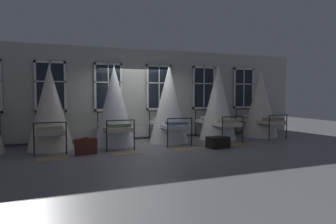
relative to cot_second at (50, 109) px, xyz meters
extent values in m
plane|color=slate|center=(2.82, -0.13, -1.20)|extent=(25.62, 25.62, 0.00)
cube|color=#B2B7AD|center=(2.82, 1.16, 0.42)|extent=(13.81, 0.10, 3.23)
cube|color=silver|center=(-1.37, 1.05, 0.66)|extent=(0.07, 0.06, 1.64)
cube|color=black|center=(0.04, 1.05, 0.66)|extent=(0.96, 0.02, 1.64)
cube|color=silver|center=(0.04, 1.05, -0.13)|extent=(0.96, 0.06, 0.07)
cube|color=silver|center=(0.04, 1.05, 1.44)|extent=(0.96, 0.06, 0.07)
cube|color=silver|center=(-0.41, 1.05, 0.66)|extent=(0.07, 0.06, 1.64)
cube|color=silver|center=(0.48, 1.05, 0.66)|extent=(0.07, 0.06, 1.64)
cube|color=silver|center=(0.04, 1.05, 0.66)|extent=(0.04, 0.06, 1.64)
cube|color=silver|center=(0.04, 1.05, 0.82)|extent=(0.96, 0.06, 0.04)
cube|color=black|center=(1.89, 1.05, 0.66)|extent=(0.96, 0.02, 1.64)
cube|color=silver|center=(1.89, 1.05, -0.13)|extent=(0.96, 0.06, 0.07)
cube|color=silver|center=(1.89, 1.05, 1.44)|extent=(0.96, 0.06, 0.07)
cube|color=silver|center=(1.45, 1.05, 0.66)|extent=(0.07, 0.06, 1.64)
cube|color=silver|center=(2.34, 1.05, 0.66)|extent=(0.07, 0.06, 1.64)
cube|color=silver|center=(1.89, 1.05, 0.66)|extent=(0.04, 0.06, 1.64)
cube|color=silver|center=(1.89, 1.05, 0.82)|extent=(0.96, 0.06, 0.04)
cube|color=black|center=(3.75, 1.05, 0.66)|extent=(0.96, 0.02, 1.64)
cube|color=silver|center=(3.75, 1.05, -0.13)|extent=(0.96, 0.06, 0.07)
cube|color=silver|center=(3.75, 1.05, 1.44)|extent=(0.96, 0.06, 0.07)
cube|color=silver|center=(3.30, 1.05, 0.66)|extent=(0.07, 0.06, 1.64)
cube|color=silver|center=(4.20, 1.05, 0.66)|extent=(0.07, 0.06, 1.64)
cube|color=silver|center=(3.75, 1.05, 0.66)|extent=(0.04, 0.06, 1.64)
cube|color=silver|center=(3.75, 1.05, 0.82)|extent=(0.96, 0.06, 0.04)
cube|color=black|center=(5.61, 1.05, 0.66)|extent=(0.96, 0.02, 1.64)
cube|color=silver|center=(5.61, 1.05, -0.13)|extent=(0.96, 0.06, 0.07)
cube|color=silver|center=(5.61, 1.05, 1.44)|extent=(0.96, 0.06, 0.07)
cube|color=silver|center=(5.16, 1.05, 0.66)|extent=(0.07, 0.06, 1.64)
cube|color=silver|center=(6.06, 1.05, 0.66)|extent=(0.07, 0.06, 1.64)
cube|color=silver|center=(5.61, 1.05, 0.66)|extent=(0.04, 0.06, 1.64)
cube|color=silver|center=(5.61, 1.05, 0.82)|extent=(0.96, 0.06, 0.04)
cube|color=black|center=(7.47, 1.05, 0.66)|extent=(0.96, 0.02, 1.64)
cube|color=silver|center=(7.47, 1.05, -0.13)|extent=(0.96, 0.06, 0.07)
cube|color=silver|center=(7.47, 1.05, 1.44)|extent=(0.96, 0.06, 0.07)
cube|color=silver|center=(7.02, 1.05, 0.66)|extent=(0.07, 0.06, 1.64)
cube|color=silver|center=(7.91, 1.05, 0.66)|extent=(0.07, 0.06, 1.64)
cube|color=silver|center=(7.47, 1.05, 0.66)|extent=(0.04, 0.06, 1.64)
cube|color=silver|center=(7.47, 1.05, 0.82)|extent=(0.96, 0.06, 0.04)
cube|color=silver|center=(2.82, 1.03, -0.95)|extent=(9.89, 0.10, 0.36)
cylinder|color=black|center=(-1.43, 0.96, -0.70)|extent=(0.04, 0.04, 1.00)
cylinder|color=black|center=(-0.39, 0.95, -0.70)|extent=(0.04, 0.04, 1.00)
cylinder|color=black|center=(0.41, 0.95, -0.70)|extent=(0.04, 0.04, 1.00)
cylinder|color=black|center=(-0.41, -0.95, -0.76)|extent=(0.04, 0.04, 0.87)
cylinder|color=black|center=(0.39, -0.96, -0.76)|extent=(0.04, 0.04, 0.87)
cylinder|color=black|center=(-0.40, 0.00, -0.68)|extent=(0.05, 1.90, 0.03)
cylinder|color=black|center=(0.40, -0.01, -0.68)|extent=(0.05, 1.90, 0.03)
cylinder|color=black|center=(0.01, 0.95, -0.19)|extent=(0.79, 0.04, 0.03)
cylinder|color=black|center=(-0.01, -0.95, -0.32)|extent=(0.79, 0.04, 0.03)
cube|color=#B7B2A3|center=(0.00, 0.00, -0.61)|extent=(0.83, 1.93, 0.13)
ellipsoid|color=beige|center=(0.01, 0.71, -0.47)|extent=(0.61, 0.41, 0.14)
cube|color=tan|center=(-0.01, -0.69, -0.49)|extent=(0.66, 0.37, 0.10)
cone|color=silver|center=(0.00, 0.00, 0.04)|extent=(1.31, 1.31, 2.47)
cylinder|color=black|center=(1.51, 0.95, -0.70)|extent=(0.04, 0.04, 1.00)
cylinder|color=black|center=(2.30, 0.93, -0.70)|extent=(0.04, 0.04, 1.00)
cylinder|color=black|center=(1.46, -0.96, -0.76)|extent=(0.04, 0.04, 0.87)
cylinder|color=black|center=(2.25, -0.98, -0.76)|extent=(0.04, 0.04, 0.87)
cylinder|color=black|center=(1.48, -0.01, -0.68)|extent=(0.08, 1.90, 0.03)
cylinder|color=black|center=(2.28, -0.02, -0.68)|extent=(0.08, 1.90, 0.03)
cylinder|color=black|center=(1.90, 0.94, -0.19)|extent=(0.79, 0.05, 0.03)
cylinder|color=black|center=(1.86, -0.97, -0.32)|extent=(0.79, 0.05, 0.03)
cube|color=beige|center=(1.88, -0.02, -0.61)|extent=(0.86, 1.94, 0.13)
ellipsoid|color=silver|center=(1.90, 0.70, -0.47)|extent=(0.62, 0.41, 0.14)
cube|color=slate|center=(1.86, -0.71, -0.49)|extent=(0.66, 0.38, 0.10)
cone|color=white|center=(1.88, -0.02, 0.06)|extent=(1.31, 1.31, 2.52)
cylinder|color=black|center=(3.34, 0.92, -0.70)|extent=(0.04, 0.04, 1.00)
cylinder|color=black|center=(4.13, 0.90, -0.70)|extent=(0.04, 0.04, 1.00)
cylinder|color=black|center=(3.29, -0.98, -0.76)|extent=(0.04, 0.04, 0.87)
cylinder|color=black|center=(4.08, -1.01, -0.76)|extent=(0.04, 0.04, 0.87)
cylinder|color=black|center=(3.31, -0.03, -0.68)|extent=(0.08, 1.90, 0.03)
cylinder|color=black|center=(4.11, -0.05, -0.68)|extent=(0.08, 1.90, 0.03)
cylinder|color=black|center=(3.74, 0.91, -0.19)|extent=(0.79, 0.05, 0.03)
cylinder|color=black|center=(3.68, -1.00, -0.32)|extent=(0.79, 0.05, 0.03)
cube|color=silver|center=(3.71, -0.04, -0.61)|extent=(0.86, 1.94, 0.13)
ellipsoid|color=silver|center=(3.73, 0.67, -0.47)|extent=(0.62, 0.42, 0.14)
cube|color=slate|center=(3.69, -0.74, -0.49)|extent=(0.66, 0.38, 0.10)
cone|color=white|center=(3.71, -0.04, 0.10)|extent=(1.31, 1.31, 2.60)
cylinder|color=black|center=(5.19, 0.90, -0.70)|extent=(0.04, 0.04, 1.00)
cylinder|color=black|center=(5.98, 0.91, -0.70)|extent=(0.04, 0.04, 1.00)
cylinder|color=black|center=(5.19, -1.00, -0.76)|extent=(0.04, 0.04, 0.87)
cylinder|color=black|center=(5.99, -1.00, -0.76)|extent=(0.04, 0.04, 0.87)
cylinder|color=black|center=(5.19, -0.05, -0.68)|extent=(0.04, 1.90, 0.03)
cylinder|color=black|center=(5.98, -0.05, -0.68)|extent=(0.04, 1.90, 0.03)
cylinder|color=black|center=(5.59, 0.91, -0.19)|extent=(0.79, 0.03, 0.03)
cylinder|color=black|center=(5.59, -1.00, -0.32)|extent=(0.79, 0.03, 0.03)
cube|color=silver|center=(5.59, -0.05, -0.61)|extent=(0.82, 1.93, 0.13)
ellipsoid|color=silver|center=(5.59, 0.67, -0.47)|extent=(0.61, 0.40, 0.14)
cube|color=tan|center=(5.59, -0.74, -0.49)|extent=(0.66, 0.36, 0.10)
cone|color=white|center=(5.59, -0.05, 0.12)|extent=(1.31, 1.31, 2.64)
cylinder|color=black|center=(7.02, 0.89, -0.70)|extent=(0.04, 0.04, 1.00)
cylinder|color=black|center=(7.81, 0.91, -0.70)|extent=(0.04, 0.04, 1.00)
cylinder|color=black|center=(7.07, -1.01, -0.76)|extent=(0.04, 0.04, 0.87)
cylinder|color=black|center=(7.86, -0.99, -0.76)|extent=(0.04, 0.04, 0.87)
cylinder|color=black|center=(7.04, -0.06, -0.68)|extent=(0.09, 1.90, 0.03)
cylinder|color=black|center=(7.84, -0.04, -0.68)|extent=(0.09, 1.90, 0.03)
cylinder|color=black|center=(7.41, 0.90, -0.19)|extent=(0.79, 0.05, 0.03)
cylinder|color=black|center=(7.47, -1.00, -0.32)|extent=(0.79, 0.05, 0.03)
cube|color=beige|center=(7.44, -0.05, -0.61)|extent=(0.87, 1.95, 0.13)
ellipsoid|color=silver|center=(7.42, 0.66, -0.47)|extent=(0.62, 0.42, 0.14)
cube|color=gray|center=(7.46, -0.74, -0.49)|extent=(0.66, 0.38, 0.10)
cone|color=silver|center=(7.44, -0.05, 0.06)|extent=(1.31, 1.31, 2.52)
cube|color=#8E7A5B|center=(0.04, -1.37, -1.19)|extent=(0.81, 0.58, 0.01)
cube|color=#8E7A5B|center=(1.89, -1.37, -1.19)|extent=(0.82, 0.59, 0.01)
cube|color=#8E7A5B|center=(3.75, -1.37, -1.19)|extent=(0.82, 0.59, 0.01)
cube|color=brown|center=(5.61, -1.37, -1.19)|extent=(0.81, 0.58, 0.01)
cube|color=#5B231E|center=(0.88, -1.14, -0.98)|extent=(0.59, 0.29, 0.44)
cube|color=tan|center=(0.86, -1.03, -0.98)|extent=(0.50, 0.10, 0.03)
torus|color=#5B231E|center=(0.88, -1.14, -0.74)|extent=(0.17, 0.17, 0.02)
cube|color=black|center=(4.68, -1.58, -1.03)|extent=(0.67, 0.45, 0.34)
camera|label=1|loc=(-0.03, -9.38, 0.44)|focal=32.23mm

